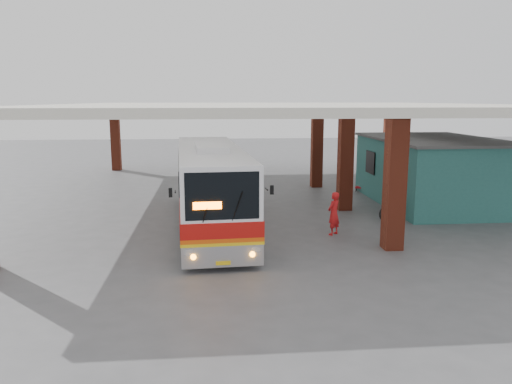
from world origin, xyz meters
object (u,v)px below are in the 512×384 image
object	(u,v)px
coach_bus	(210,185)
red_chair	(362,185)
motorcycle	(399,208)
pedestrian	(334,213)

from	to	relation	value
coach_bus	red_chair	distance (m)	10.48
motorcycle	pedestrian	world-z (taller)	pedestrian
motorcycle	pedestrian	xyz separation A→B (m)	(-3.20, -1.97, 0.28)
pedestrian	red_chair	world-z (taller)	pedestrian
pedestrian	red_chair	size ratio (longest dim) A/B	1.87
coach_bus	red_chair	world-z (taller)	coach_bus
pedestrian	red_chair	bearing A→B (deg)	-155.78
coach_bus	pedestrian	size ratio (longest dim) A/B	7.17
motorcycle	red_chair	size ratio (longest dim) A/B	2.31
red_chair	coach_bus	bearing A→B (deg)	-117.07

